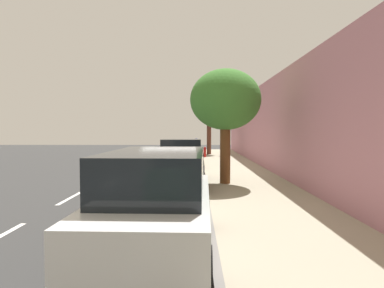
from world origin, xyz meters
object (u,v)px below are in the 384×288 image
object	(u,v)px
parked_sedan_black_farthest	(187,148)
pedestrian_on_phone	(223,145)
parked_sedan_tan_far	(186,156)
cyclist_with_backpack	(197,147)
fire_hydrant	(205,152)
bicycle_at_curb	(194,156)
street_tree_mid_block	(225,101)
street_tree_far_end	(209,112)
parked_suv_white_second	(157,203)
parked_pickup_grey_mid	(180,165)

from	to	relation	value
parked_sedan_black_farthest	pedestrian_on_phone	world-z (taller)	pedestrian_on_phone
parked_sedan_tan_far	cyclist_with_backpack	bearing A→B (deg)	79.89
cyclist_with_backpack	fire_hydrant	bearing A→B (deg)	76.49
parked_sedan_tan_far	cyclist_with_backpack	size ratio (longest dim) A/B	2.60
parked_sedan_black_farthest	bicycle_at_curb	xyz separation A→B (m)	(0.61, -4.31, -0.36)
parked_sedan_tan_far	bicycle_at_curb	bearing A→B (deg)	83.83
street_tree_mid_block	street_tree_far_end	world-z (taller)	street_tree_far_end
parked_suv_white_second	parked_sedan_tan_far	bearing A→B (deg)	89.50
parked_suv_white_second	parked_sedan_tan_far	distance (m)	14.32
parked_sedan_black_farthest	fire_hydrant	world-z (taller)	parked_sedan_black_farthest
parked_sedan_black_farthest	pedestrian_on_phone	xyz separation A→B (m)	(3.10, -0.92, 0.32)
fire_hydrant	bicycle_at_curb	bearing A→B (deg)	-110.79
cyclist_with_backpack	parked_suv_white_second	bearing A→B (deg)	-92.56
parked_suv_white_second	pedestrian_on_phone	distance (m)	22.21
pedestrian_on_phone	fire_hydrant	size ratio (longest dim) A/B	1.99
street_tree_mid_block	pedestrian_on_phone	bearing A→B (deg)	85.47
bicycle_at_curb	street_tree_far_end	bearing A→B (deg)	76.11
cyclist_with_backpack	fire_hydrant	distance (m)	2.92
parked_sedan_black_farthest	bicycle_at_curb	size ratio (longest dim) A/B	2.85
parked_suv_white_second	pedestrian_on_phone	world-z (taller)	parked_suv_white_second
parked_pickup_grey_mid	bicycle_at_curb	world-z (taller)	parked_pickup_grey_mid
street_tree_far_end	fire_hydrant	distance (m)	4.67
parked_pickup_grey_mid	street_tree_mid_block	bearing A→B (deg)	-2.21
bicycle_at_curb	street_tree_far_end	xyz separation A→B (m)	(1.37, 5.53, 3.56)
parked_suv_white_second	cyclist_with_backpack	world-z (taller)	parked_suv_white_second
parked_sedan_tan_far	parked_sedan_black_farthest	xyz separation A→B (m)	(-0.15, 8.60, 0.00)
parked_suv_white_second	bicycle_at_curb	distance (m)	18.63
street_tree_far_end	cyclist_with_backpack	bearing A→B (deg)	-100.85
parked_pickup_grey_mid	parked_sedan_tan_far	distance (m)	6.46
parked_sedan_tan_far	cyclist_with_backpack	distance (m)	3.92
parked_pickup_grey_mid	parked_sedan_tan_far	size ratio (longest dim) A/B	1.18
parked_suv_white_second	parked_pickup_grey_mid	distance (m)	7.86
pedestrian_on_phone	street_tree_mid_block	bearing A→B (deg)	-94.53
fire_hydrant	parked_sedan_black_farthest	bearing A→B (deg)	127.61
parked_suv_white_second	street_tree_mid_block	world-z (taller)	street_tree_mid_block
parked_sedan_black_farthest	street_tree_mid_block	bearing A→B (deg)	-82.56
parked_pickup_grey_mid	street_tree_mid_block	xyz separation A→B (m)	(1.88, -0.07, 2.68)
cyclist_with_backpack	street_tree_mid_block	size ratio (longest dim) A/B	0.36
street_tree_mid_block	street_tree_far_end	bearing A→B (deg)	90.00
street_tree_far_end	pedestrian_on_phone	size ratio (longest dim) A/B	2.92
parked_pickup_grey_mid	parked_sedan_tan_far	xyz separation A→B (m)	(0.05, 6.45, -0.15)
parked_sedan_black_farthest	fire_hydrant	xyz separation A→B (m)	(1.50, -1.95, -0.20)
parked_suv_white_second	parked_pickup_grey_mid	xyz separation A→B (m)	(0.07, 7.86, -0.13)
parked_suv_white_second	fire_hydrant	world-z (taller)	parked_suv_white_second
bicycle_at_curb	cyclist_with_backpack	bearing A→B (deg)	-63.15
parked_pickup_grey_mid	street_tree_mid_block	world-z (taller)	street_tree_mid_block
cyclist_with_backpack	street_tree_far_end	world-z (taller)	street_tree_far_end
cyclist_with_backpack	street_tree_far_end	size ratio (longest dim) A/B	0.36
parked_pickup_grey_mid	parked_sedan_black_farthest	bearing A→B (deg)	90.35
parked_pickup_grey_mid	street_tree_far_end	world-z (taller)	street_tree_far_end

